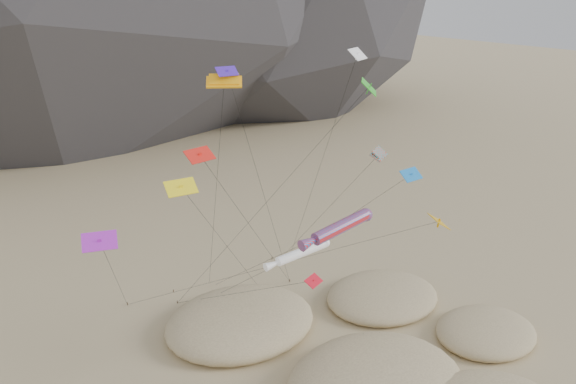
% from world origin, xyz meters
% --- Properties ---
extents(kite_stakes, '(19.51, 7.22, 0.30)m').
position_xyz_m(kite_stakes, '(2.34, 23.83, 0.15)').
color(kite_stakes, '#3F2D1E').
rests_on(kite_stakes, ground).
extents(rainbow_tube_kite, '(7.17, 19.36, 13.80)m').
position_xyz_m(rainbow_tube_kite, '(3.47, 6.54, 12.99)').
color(rainbow_tube_kite, red).
rests_on(rainbow_tube_kite, ground).
extents(white_tube_kite, '(6.85, 12.47, 10.11)m').
position_xyz_m(white_tube_kite, '(2.55, 10.45, 9.47)').
color(white_tube_kite, white).
rests_on(white_tube_kite, ground).
extents(orange_parafoil, '(4.16, 12.45, 23.70)m').
position_xyz_m(orange_parafoil, '(-1.79, 14.18, 22.95)').
color(orange_parafoil, orange).
rests_on(orange_parafoil, ground).
extents(multi_parafoil, '(2.44, 16.43, 17.40)m').
position_xyz_m(multi_parafoil, '(9.60, 9.76, 16.75)').
color(multi_parafoil, '#FF3F1A').
rests_on(multi_parafoil, ground).
extents(delta_kites, '(28.68, 21.41, 24.82)m').
position_xyz_m(delta_kites, '(2.90, 10.64, 17.04)').
color(delta_kites, green).
rests_on(delta_kites, ground).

